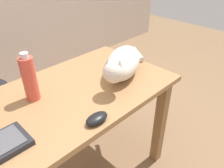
% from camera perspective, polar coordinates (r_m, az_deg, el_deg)
% --- Properties ---
extents(desk, '(1.60, 0.64, 0.70)m').
position_cam_1_polar(desk, '(1.15, -19.89, -10.87)').
color(desk, '#9E7247').
rests_on(desk, ground_plane).
extents(cat, '(0.55, 0.34, 0.20)m').
position_cam_1_polar(cat, '(1.27, 2.70, 5.32)').
color(cat, silver).
rests_on(cat, desk).
extents(computer_mouse, '(0.11, 0.06, 0.04)m').
position_cam_1_polar(computer_mouse, '(0.97, -3.90, -8.74)').
color(computer_mouse, black).
rests_on(computer_mouse, desk).
extents(water_bottle, '(0.07, 0.07, 0.25)m').
position_cam_1_polar(water_bottle, '(1.12, -20.31, 1.33)').
color(water_bottle, '#D84C3D').
rests_on(water_bottle, desk).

